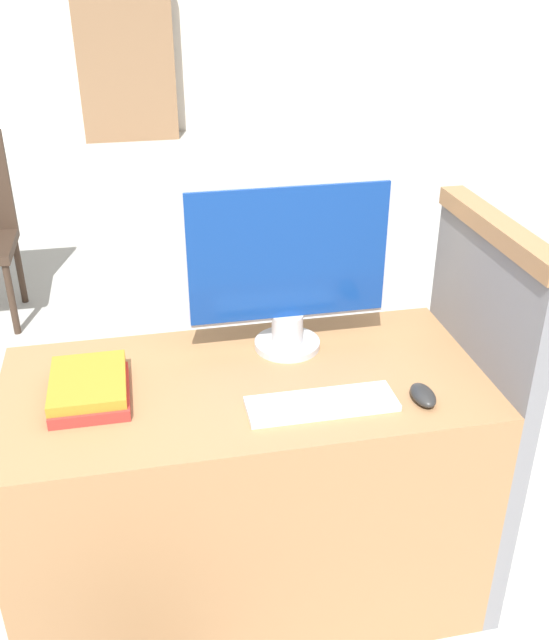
% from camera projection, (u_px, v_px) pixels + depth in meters
% --- Properties ---
extents(desk, '(1.30, 0.63, 0.77)m').
position_uv_depth(desk, '(247.00, 491.00, 2.10)').
color(desk, '#9E7047').
rests_on(desk, ground_plane).
extents(carrel_divider, '(0.07, 0.61, 1.18)m').
position_uv_depth(carrel_divider, '(471.00, 407.00, 2.11)').
color(carrel_divider, slate).
rests_on(carrel_divider, ground_plane).
extents(monitor, '(0.58, 0.19, 0.50)m').
position_uv_depth(monitor, '(288.00, 266.00, 1.96)').
color(monitor, '#B7B7BC').
rests_on(monitor, desk).
extents(keyboard, '(0.38, 0.12, 0.02)m').
position_uv_depth(keyboard, '(322.00, 404.00, 1.81)').
color(keyboard, silver).
rests_on(keyboard, desk).
extents(mouse, '(0.06, 0.10, 0.04)m').
position_uv_depth(mouse, '(423.00, 395.00, 1.83)').
color(mouse, '#262626').
rests_on(mouse, desk).
extents(book_stack, '(0.20, 0.26, 0.06)m').
position_uv_depth(book_stack, '(89.00, 388.00, 1.84)').
color(book_stack, '#B72D28').
rests_on(book_stack, desk).
extents(bookshelf_far, '(0.96, 0.32, 1.71)m').
position_uv_depth(bookshelf_far, '(125.00, 53.00, 7.14)').
color(bookshelf_far, '#846042').
rests_on(bookshelf_far, ground_plane).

